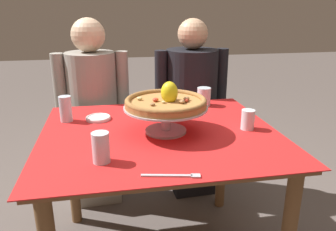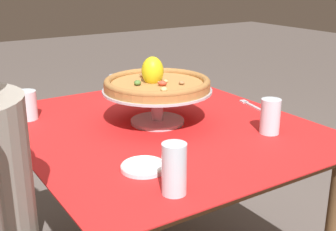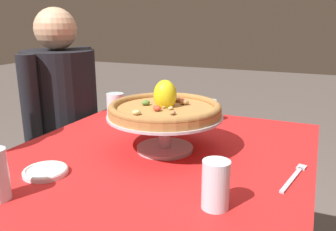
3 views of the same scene
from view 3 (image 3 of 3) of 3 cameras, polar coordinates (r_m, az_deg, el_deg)
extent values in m
cylinder|color=brown|center=(1.63, 19.33, -14.43)|extent=(0.06, 0.06, 0.68)
cylinder|color=brown|center=(1.84, -6.57, -10.01)|extent=(0.06, 0.06, 0.68)
cube|color=brown|center=(1.16, -1.37, -6.81)|extent=(1.04, 0.92, 0.02)
cube|color=red|center=(1.15, -1.37, -6.15)|extent=(1.08, 0.96, 0.00)
cylinder|color=#B7B7C1|center=(1.17, -0.50, -5.39)|extent=(0.19, 0.19, 0.01)
cylinder|color=#B7B7C1|center=(1.15, -0.51, -2.71)|extent=(0.04, 0.04, 0.10)
cylinder|color=#B7B7C1|center=(1.13, -0.52, -0.04)|extent=(0.38, 0.38, 0.01)
cylinder|color=#AD753D|center=(1.13, -0.52, 0.71)|extent=(0.37, 0.37, 0.02)
torus|color=olive|center=(1.12, -0.52, 1.46)|extent=(0.37, 0.37, 0.02)
ellipsoid|color=#996B42|center=(1.16, 2.75, 2.21)|extent=(0.03, 0.03, 0.02)
ellipsoid|color=#4C7533|center=(1.16, -3.71, 2.13)|extent=(0.04, 0.04, 0.02)
ellipsoid|color=#996B42|center=(1.21, 1.41, 2.73)|extent=(0.04, 0.04, 0.02)
ellipsoid|color=#C63D28|center=(1.19, 2.30, 2.48)|extent=(0.03, 0.03, 0.01)
ellipsoid|color=beige|center=(1.12, -0.62, 1.56)|extent=(0.02, 0.02, 0.01)
ellipsoid|color=tan|center=(1.04, -5.23, 0.52)|extent=(0.04, 0.03, 0.02)
ellipsoid|color=tan|center=(1.10, 0.44, 1.25)|extent=(0.02, 0.02, 0.01)
ellipsoid|color=#C63D28|center=(1.09, -1.98, 1.25)|extent=(0.04, 0.04, 0.02)
ellipsoid|color=#996B42|center=(1.04, 0.79, 0.47)|extent=(0.02, 0.02, 0.01)
ellipsoid|color=yellow|center=(1.14, -0.70, 3.39)|extent=(0.11, 0.11, 0.10)
cylinder|color=silver|center=(0.82, 7.88, -11.23)|extent=(0.07, 0.07, 0.12)
cylinder|color=silver|center=(0.83, 7.79, -13.26)|extent=(0.06, 0.06, 0.05)
cylinder|color=white|center=(1.49, 6.78, 0.81)|extent=(0.06, 0.06, 0.09)
cylinder|color=silver|center=(1.49, 6.75, -0.02)|extent=(0.05, 0.05, 0.05)
cylinder|color=silver|center=(1.57, -8.69, 1.74)|extent=(0.08, 0.08, 0.10)
cylinder|color=silver|center=(1.58, -8.65, 0.87)|extent=(0.07, 0.07, 0.05)
cylinder|color=white|center=(1.05, -19.54, -8.79)|extent=(0.13, 0.13, 0.01)
torus|color=white|center=(1.05, -19.57, -8.49)|extent=(0.12, 0.12, 0.01)
cube|color=#B7B7C1|center=(1.01, 19.74, -9.93)|extent=(0.17, 0.05, 0.01)
cube|color=#B7B7C1|center=(1.10, 21.19, -7.96)|extent=(0.04, 0.03, 0.01)
cube|color=black|center=(1.95, -15.88, -12.94)|extent=(0.30, 0.33, 0.45)
cylinder|color=black|center=(1.77, -17.07, 1.40)|extent=(0.36, 0.36, 0.55)
sphere|color=tan|center=(1.72, -18.08, 13.45)|extent=(0.19, 0.19, 0.19)
cylinder|color=black|center=(1.60, -21.70, 1.06)|extent=(0.08, 0.08, 0.46)
cylinder|color=black|center=(1.92, -13.40, 4.04)|extent=(0.08, 0.08, 0.46)
camera|label=1|loc=(1.21, 77.75, 9.87)|focal=35.22mm
camera|label=2|loc=(1.25, -80.39, 7.04)|focal=47.31mm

